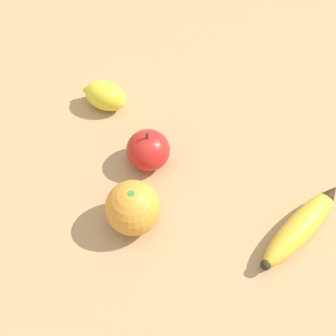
% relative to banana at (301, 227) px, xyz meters
% --- Properties ---
extents(ground_plane, '(3.00, 3.00, 0.00)m').
position_rel_banana_xyz_m(ground_plane, '(0.09, -0.11, -0.02)').
color(ground_plane, tan).
extents(banana, '(0.14, 0.16, 0.04)m').
position_rel_banana_xyz_m(banana, '(0.00, 0.00, 0.00)').
color(banana, gold).
rests_on(banana, ground_plane).
extents(orange, '(0.08, 0.08, 0.08)m').
position_rel_banana_xyz_m(orange, '(0.25, 0.01, 0.02)').
color(orange, orange).
rests_on(orange, ground_plane).
extents(apple, '(0.07, 0.07, 0.08)m').
position_rel_banana_xyz_m(apple, '(0.24, -0.11, 0.01)').
color(apple, red).
rests_on(apple, ground_plane).
extents(lemon, '(0.09, 0.07, 0.05)m').
position_rel_banana_xyz_m(lemon, '(0.34, -0.22, 0.01)').
color(lemon, yellow).
rests_on(lemon, ground_plane).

